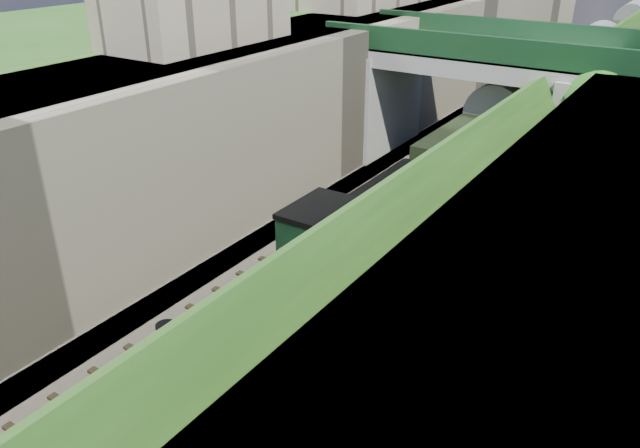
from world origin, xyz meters
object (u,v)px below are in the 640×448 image
(locomotive, at_px, (279,318))
(road_bridge, at_px, (503,95))
(tree, at_px, (605,107))
(tender, at_px, (399,228))

(locomotive, bearing_deg, road_bridge, 90.77)
(tree, distance_m, tender, 11.15)
(road_bridge, bearing_deg, locomotive, -89.23)
(tree, bearing_deg, tender, -116.07)
(road_bridge, height_order, locomotive, road_bridge)
(tender, bearing_deg, road_bridge, 91.27)
(road_bridge, distance_m, tree, 5.36)
(tree, height_order, tender, tree)
(locomotive, distance_m, tender, 7.37)
(tree, distance_m, locomotive, 17.85)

